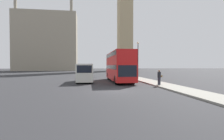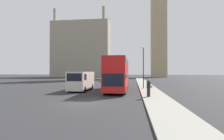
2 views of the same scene
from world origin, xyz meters
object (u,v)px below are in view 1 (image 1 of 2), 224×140
at_px(parked_sedan, 85,72).
at_px(clock_tower, 125,1).
at_px(red_double_decker_bus, 119,65).
at_px(white_van, 85,72).
at_px(street_lamp, 138,55).
at_px(pedestrian, 159,77).

bearing_deg(parked_sedan, clock_tower, 63.30).
height_order(red_double_decker_bus, white_van, red_double_decker_bus).
relative_size(clock_tower, street_lamp, 11.34).
bearing_deg(street_lamp, white_van, -162.81).
height_order(white_van, pedestrian, white_van).
distance_m(clock_tower, street_lamp, 68.62).
bearing_deg(red_double_decker_bus, clock_tower, 77.19).
xyz_separation_m(red_double_decker_bus, street_lamp, (3.55, 2.21, 1.72)).
relative_size(pedestrian, parked_sedan, 0.36).
bearing_deg(clock_tower, white_van, -106.98).
height_order(red_double_decker_bus, pedestrian, red_double_decker_bus).
bearing_deg(clock_tower, parked_sedan, -116.70).
height_order(pedestrian, parked_sedan, pedestrian).
relative_size(red_double_decker_bus, white_van, 1.89).
distance_m(street_lamp, parked_sedan, 23.14).
bearing_deg(street_lamp, red_double_decker_bus, -148.10).
height_order(clock_tower, parked_sedan, clock_tower).
distance_m(white_van, parked_sedan, 23.68).
relative_size(white_van, pedestrian, 3.57).
relative_size(clock_tower, red_double_decker_bus, 6.08).
relative_size(white_van, street_lamp, 0.99).
height_order(clock_tower, red_double_decker_bus, clock_tower).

